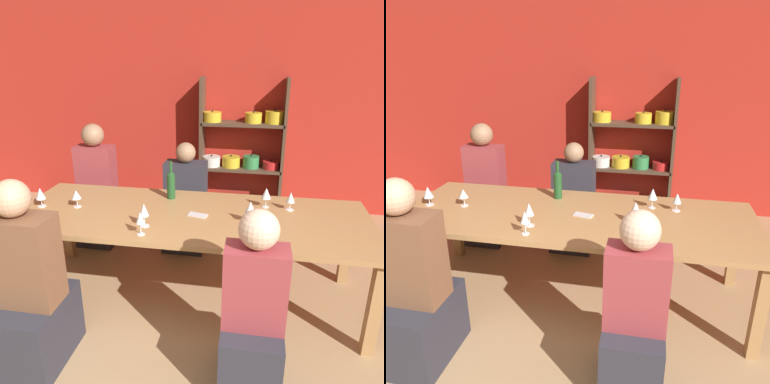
# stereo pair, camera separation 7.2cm
# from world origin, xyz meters

# --- Properties ---
(wall_back_red) EXTENTS (8.80, 0.06, 2.70)m
(wall_back_red) POSITION_xyz_m (0.00, 3.83, 1.35)
(wall_back_red) COLOR red
(wall_back_red) RESTS_ON ground_plane
(shelf_unit) EXTENTS (1.04, 0.30, 1.70)m
(shelf_unit) POSITION_xyz_m (0.31, 3.63, 0.72)
(shelf_unit) COLOR #4C3828
(shelf_unit) RESTS_ON ground_plane
(dining_table) EXTENTS (2.81, 1.05, 0.76)m
(dining_table) POSITION_xyz_m (-0.00, 1.70, 0.69)
(dining_table) COLOR #AD7F4C
(dining_table) RESTS_ON ground_plane
(wine_bottle_green) EXTENTS (0.07, 0.07, 0.34)m
(wine_bottle_green) POSITION_xyz_m (-0.22, 2.02, 0.89)
(wine_bottle_green) COLOR #1E4C23
(wine_bottle_green) RESTS_ON dining_table
(wine_glass_empty_a) EXTENTS (0.07, 0.07, 0.15)m
(wine_glass_empty_a) POSITION_xyz_m (0.79, 1.93, 0.86)
(wine_glass_empty_a) COLOR white
(wine_glass_empty_a) RESTS_ON dining_table
(wine_glass_empty_b) EXTENTS (0.07, 0.07, 0.18)m
(wine_glass_empty_b) POSITION_xyz_m (-0.29, 1.43, 0.88)
(wine_glass_empty_b) COLOR white
(wine_glass_empty_b) RESTS_ON dining_table
(wine_glass_red_a) EXTENTS (0.06, 0.06, 0.17)m
(wine_glass_red_a) POSITION_xyz_m (-0.28, 1.29, 0.88)
(wine_glass_red_a) COLOR white
(wine_glass_red_a) RESTS_ON dining_table
(wine_glass_white_a) EXTENTS (0.08, 0.08, 0.16)m
(wine_glass_white_a) POSITION_xyz_m (-1.24, 1.65, 0.87)
(wine_glass_white_a) COLOR white
(wine_glass_white_a) RESTS_ON dining_table
(wine_glass_red_b) EXTENTS (0.08, 0.08, 0.17)m
(wine_glass_red_b) POSITION_xyz_m (0.47, 1.62, 0.88)
(wine_glass_red_b) COLOR white
(wine_glass_red_b) RESTS_ON dining_table
(wine_glass_white_b) EXTENTS (0.08, 0.08, 0.14)m
(wine_glass_white_b) POSITION_xyz_m (-0.95, 1.69, 0.86)
(wine_glass_white_b) COLOR white
(wine_glass_white_b) RESTS_ON dining_table
(wine_glass_white_c) EXTENTS (0.08, 0.08, 0.17)m
(wine_glass_white_c) POSITION_xyz_m (0.59, 1.95, 0.88)
(wine_glass_white_c) COLOR white
(wine_glass_white_c) RESTS_ON dining_table
(cell_phone) EXTENTS (0.16, 0.10, 0.01)m
(cell_phone) POSITION_xyz_m (0.07, 1.68, 0.76)
(cell_phone) COLOR silver
(cell_phone) RESTS_ON dining_table
(person_near_a) EXTENTS (0.44, 0.55, 1.28)m
(person_near_a) POSITION_xyz_m (-0.90, 0.83, 0.47)
(person_near_a) COLOR #2D2D38
(person_near_a) RESTS_ON ground_plane
(person_far_a) EXTENTS (0.43, 0.53, 1.12)m
(person_far_a) POSITION_xyz_m (-0.21, 2.61, 0.40)
(person_far_a) COLOR #2D2D38
(person_far_a) RESTS_ON ground_plane
(person_near_b) EXTENTS (0.36, 0.45, 1.19)m
(person_near_b) POSITION_xyz_m (0.53, 0.85, 0.45)
(person_near_b) COLOR #2D2D38
(person_near_b) RESTS_ON ground_plane
(person_far_b) EXTENTS (0.39, 0.49, 1.29)m
(person_far_b) POSITION_xyz_m (-1.16, 2.55, 0.48)
(person_far_b) COLOR #2D2D38
(person_far_b) RESTS_ON ground_plane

